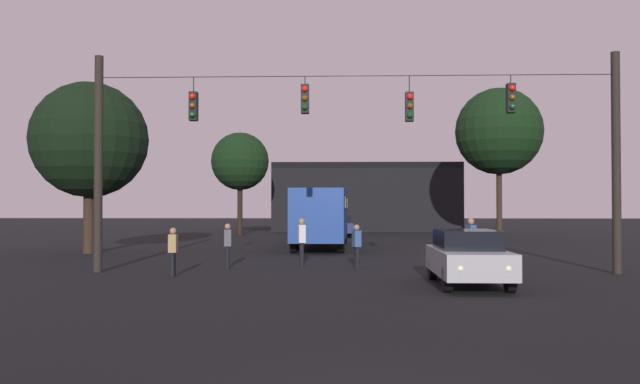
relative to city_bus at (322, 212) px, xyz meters
name	(u,v)px	position (x,y,z in m)	size (l,w,h in m)	color
ground_plane	(350,252)	(1.43, -3.23, -1.87)	(168.00, 168.00, 0.00)	black
overhead_signal_span	(354,146)	(1.44, -13.19, 2.27)	(17.18, 0.44, 7.17)	black
city_bus	(322,212)	(0.00, 0.00, 0.00)	(2.77, 11.05, 3.00)	navy
car_near_right	(468,256)	(4.50, -16.39, -1.07)	(1.84, 4.35, 1.52)	#99999E
car_far_left	(338,226)	(0.77, 11.68, -1.07)	(2.15, 4.45, 1.52)	navy
pedestrian_crossing_left	(173,249)	(-4.19, -14.43, -1.02)	(0.27, 0.38, 1.51)	black
pedestrian_crossing_center	(357,244)	(1.56, -11.60, -1.01)	(0.33, 0.41, 1.53)	black
pedestrian_crossing_right	(302,239)	(-0.41, -10.99, -0.88)	(0.31, 0.40, 1.74)	black
pedestrian_near_bus	(228,243)	(-2.97, -11.68, -0.99)	(0.31, 0.40, 1.57)	black
pedestrian_trailing	(471,240)	(5.59, -11.32, -0.87)	(0.34, 0.42, 1.75)	black
corner_building	(365,198)	(3.14, 25.44, 1.06)	(16.03, 11.11, 5.86)	black
tree_left_silhouette	(499,132)	(11.46, 9.12, 5.26)	(5.75, 5.75, 10.01)	#2D2116
tree_behind_building	(240,162)	(-6.55, 13.91, 3.62)	(4.30, 4.30, 7.66)	black
tree_right_far	(89,140)	(-10.56, -4.94, 3.34)	(5.31, 5.31, 7.88)	#2D2116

